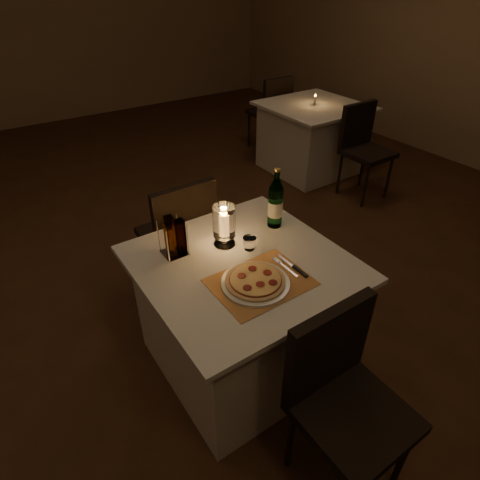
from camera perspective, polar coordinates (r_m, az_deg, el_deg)
floor at (r=2.68m, az=-7.16°, el=-13.46°), size 8.00×10.00×0.02m
main_table at (r=2.25m, az=0.29°, el=-10.51°), size 1.00×1.00×0.74m
chair_near at (r=1.78m, az=14.22°, el=-19.68°), size 0.42×0.42×0.90m
chair_far at (r=2.63m, az=-8.52°, el=1.47°), size 0.42×0.42×0.90m
placemat at (r=1.88m, az=2.93°, el=-6.00°), size 0.45×0.34×0.00m
plate at (r=1.87m, az=2.19°, el=-6.13°), size 0.32×0.32×0.01m
pizza at (r=1.85m, az=2.20°, el=-5.75°), size 0.28×0.28×0.02m
fork at (r=1.98m, az=6.18°, el=-3.64°), size 0.02×0.18×0.00m
knife at (r=1.97m, az=8.10°, el=-4.10°), size 0.02×0.22×0.01m
tumbler at (r=2.08m, az=1.36°, el=-0.48°), size 0.07×0.07×0.07m
water_bottle at (r=2.23m, az=5.07°, el=5.17°), size 0.08×0.08×0.35m
hurricane_candle at (r=2.06m, az=-2.29°, el=2.47°), size 0.12×0.12×0.23m
cruet_caddy at (r=2.03m, az=-9.39°, el=0.21°), size 0.12×0.12×0.21m
neighbor_table_right at (r=4.71m, az=10.08°, el=14.13°), size 1.00×1.00×0.74m
neighbor_chair_ra at (r=4.20m, az=17.06°, el=13.22°), size 0.42×0.42×0.90m
neighbor_chair_rb at (r=5.16m, az=4.66°, el=18.38°), size 0.42×0.42×0.90m
neighbor_candle_right at (r=4.58m, az=10.62°, el=18.99°), size 0.03×0.03×0.11m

